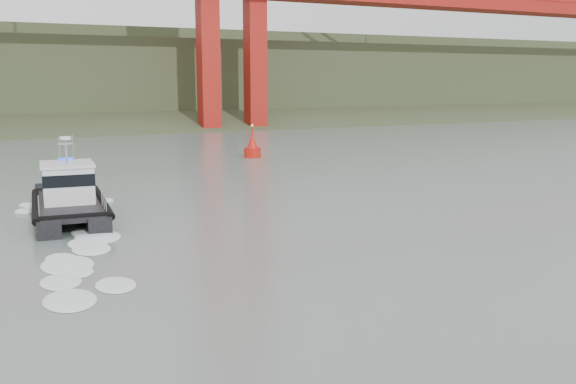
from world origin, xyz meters
The scene contains 4 objects.
ground centered at (0.00, 0.00, 0.00)m, with size 400.00×400.00×0.00m, color slate.
headlands centered at (0.00, 125.50, 7.05)m, with size 500.00×105.36×27.12m.
patrol_boat centered at (-10.92, 16.13, 1.24)m, with size 4.50×10.48×4.96m.
nav_buoy centered at (10.27, 38.95, 0.96)m, with size 1.76×1.76×3.67m.
Camera 1 is at (-15.48, -22.68, 8.06)m, focal length 40.00 mm.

